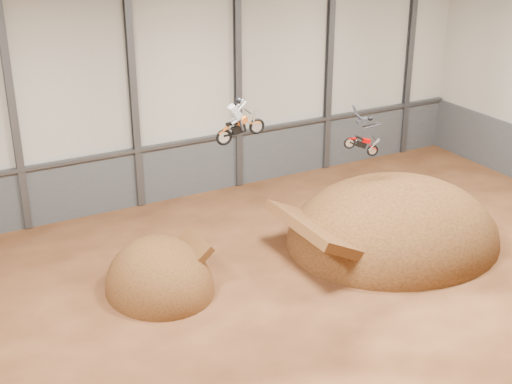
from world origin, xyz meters
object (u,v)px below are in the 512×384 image
at_px(takeoff_ramp, 160,289).
at_px(landing_ramp, 392,241).
at_px(fmx_rider_a, 242,116).
at_px(fmx_rider_b, 360,132).

xyz_separation_m(takeoff_ramp, landing_ramp, (12.98, -1.25, 0.00)).
relative_size(fmx_rider_a, fmx_rider_b, 0.91).
bearing_deg(fmx_rider_a, fmx_rider_b, 12.60).
bearing_deg(landing_ramp, fmx_rider_b, 165.09).
height_order(takeoff_ramp, fmx_rider_b, fmx_rider_b).
height_order(takeoff_ramp, fmx_rider_a, fmx_rider_a).
height_order(landing_ramp, fmx_rider_b, fmx_rider_b).
xyz_separation_m(landing_ramp, fmx_rider_b, (-2.18, 0.58, 6.39)).
height_order(fmx_rider_a, fmx_rider_b, fmx_rider_a).
bearing_deg(fmx_rider_b, takeoff_ramp, -163.62).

